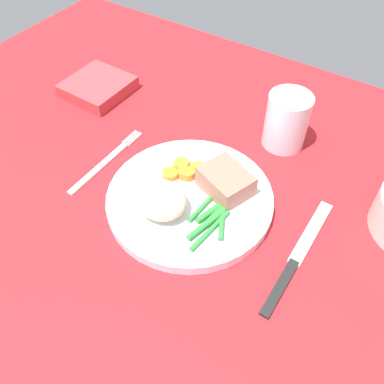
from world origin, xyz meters
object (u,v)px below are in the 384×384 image
knife (297,257)px  water_glass (286,124)px  dinner_plate (192,200)px  meat_portion (226,181)px  fork (106,161)px  napkin (98,87)px

knife → water_glass: 23.06cm
dinner_plate → water_glass: (5.29, 19.49, 3.07)cm
dinner_plate → knife: size_ratio=1.17×
water_glass → meat_portion: bearing=-97.4°
dinner_plate → fork: bearing=-179.1°
knife → water_glass: water_glass is taller
napkin → dinner_plate: bearing=-24.2°
dinner_plate → fork: 16.19cm
water_glass → napkin: (-35.24, -6.04, -2.67)cm
water_glass → napkin: 35.85cm
fork → meat_portion: bearing=11.8°
water_glass → knife: bearing=-60.3°
dinner_plate → meat_portion: bearing=49.4°
knife → napkin: bearing=164.6°
meat_portion → knife: size_ratio=0.34×
meat_portion → fork: size_ratio=0.43×
water_glass → dinner_plate: bearing=-105.2°
dinner_plate → napkin: (-29.94, 13.45, 0.40)cm
dinner_plate → water_glass: 20.42cm
fork → water_glass: size_ratio=1.83×
meat_portion → napkin: size_ratio=0.64×
napkin → knife: bearing=-16.5°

